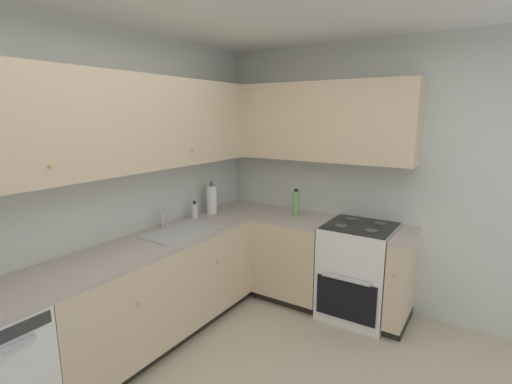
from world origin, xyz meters
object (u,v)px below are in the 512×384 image
at_px(oven_range, 358,270).
at_px(paper_towel_roll, 212,200).
at_px(soap_bottle, 195,211).
at_px(oil_bottle, 296,204).

height_order(oven_range, paper_towel_roll, paper_towel_roll).
bearing_deg(paper_towel_roll, oven_range, -75.71).
distance_m(oven_range, soap_bottle, 1.70).
relative_size(oven_range, oil_bottle, 3.65).
distance_m(oven_range, paper_towel_roll, 1.63).
bearing_deg(soap_bottle, paper_towel_roll, -4.66).
relative_size(soap_bottle, oil_bottle, 0.62).
distance_m(paper_towel_roll, oil_bottle, 0.88).
xyz_separation_m(oven_range, oil_bottle, (-0.02, 0.67, 0.57)).
bearing_deg(paper_towel_roll, soap_bottle, 175.34).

